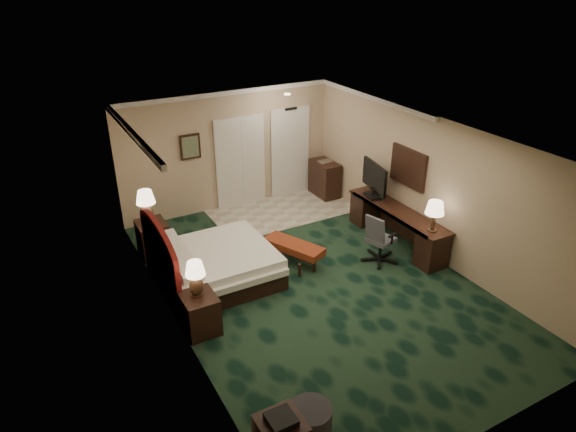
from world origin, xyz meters
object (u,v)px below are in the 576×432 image
bed (218,265)px  lamp_near (196,279)px  lamp_far (147,207)px  desk (396,226)px  nightstand_near (200,313)px  ottoman (310,420)px  tv (374,180)px  nightstand_far (153,238)px  minibar (325,179)px  desk_chair (381,237)px  bed_bench (294,252)px

bed → lamp_near: (-0.78, -1.14, 0.62)m
lamp_far → desk: lamp_far is taller
nightstand_near → ottoman: bearing=-78.9°
desk → tv: 1.05m
nightstand_far → minibar: bearing=9.9°
tv → desk_chair: (-0.67, -1.16, -0.61)m
nightstand_far → bed_bench: (2.24, -1.60, -0.13)m
bed_bench → desk_chair: desk_chair is taller
nightstand_near → lamp_far: size_ratio=0.94×
ottoman → nightstand_far: bearing=95.2°
lamp_near → minibar: bearing=37.4°
nightstand_far → desk: bearing=-23.7°
bed_bench → desk_chair: (1.46, -0.75, 0.30)m
tv → lamp_near: bearing=-151.1°
lamp_far → desk_chair: bearing=-32.4°
lamp_near → ottoman: lamp_near is taller
nightstand_far → minibar: size_ratio=0.78×
lamp_far → bed_bench: bearing=-35.4°
bed → tv: bearing=4.6°
lamp_near → tv: tv is taller
lamp_far → desk: bearing=-23.7°
ottoman → lamp_near: bearing=101.0°
lamp_near → desk: (4.43, 0.69, -0.55)m
bed_bench → minibar: bearing=22.7°
bed → bed_bench: size_ratio=1.59×
ottoman → desk: 5.09m
tv → desk_chair: tv is taller
nightstand_near → minibar: bearing=37.7°
bed_bench → minibar: 3.24m
lamp_near → ottoman: (0.49, -2.52, -0.73)m
nightstand_far → desk_chair: (3.70, -2.35, 0.17)m
lamp_near → ottoman: 2.67m
ottoman → minibar: minibar is taller
bed → lamp_far: bearing=117.9°
lamp_far → desk_chair: lamp_far is taller
ottoman → desk: size_ratio=0.21×
lamp_far → desk_chair: size_ratio=0.67×
desk_chair → minibar: size_ratio=1.18×
nightstand_near → desk_chair: 3.74m
desk_chair → nightstand_near: bearing=169.7°
nightstand_near → bed_bench: nightstand_near is taller
nightstand_far → ottoman: 5.17m
minibar → ottoman: bearing=-123.8°
nightstand_near → desk_chair: desk_chair is taller
ottoman → bed: bearing=85.5°
bed → bed_bench: bed is taller
lamp_near → lamp_far: lamp_far is taller
nightstand_far → bed_bench: nightstand_far is taller
bed_bench → ottoman: (-1.77, -3.54, -0.01)m
bed → lamp_far: (-0.80, 1.50, 0.71)m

